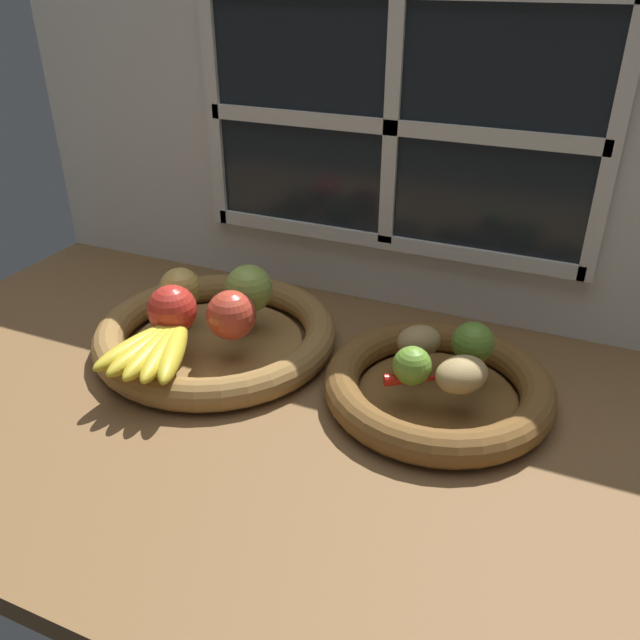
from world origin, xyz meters
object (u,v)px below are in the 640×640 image
object	(u,v)px
apple_red_right	(233,314)
lime_far	(473,343)
potato_oblong	(419,341)
potato_small	(461,376)
fruit_bowl_left	(216,335)
banana_bunch_front	(157,348)
apple_green_back	(249,289)
apple_red_front	(172,310)
chili_pepper	(424,378)
lime_near	(412,366)
fruit_bowl_right	(438,387)
apple_golden_left	(180,288)

from	to	relation	value
apple_red_right	lime_far	size ratio (longest dim) A/B	1.25
potato_oblong	potato_small	distance (cm)	9.86
lime_far	fruit_bowl_left	bearing A→B (deg)	-173.79
potato_oblong	banana_bunch_front	bearing A→B (deg)	-155.08
apple_green_back	apple_red_front	world-z (taller)	apple_green_back
chili_pepper	potato_small	bearing A→B (deg)	-24.06
fruit_bowl_left	potato_oblong	world-z (taller)	potato_oblong
potato_small	lime_near	bearing A→B (deg)	-173.33
lime_far	chili_pepper	distance (cm)	9.45
fruit_bowl_right	potato_oblong	bearing A→B (deg)	142.13
apple_green_back	banana_bunch_front	size ratio (longest dim) A/B	0.44
apple_red_right	banana_bunch_front	bearing A→B (deg)	-125.29
apple_red_right	apple_red_front	bearing A→B (deg)	-164.77
potato_oblong	potato_small	xyz separation A→B (cm)	(7.39, -6.52, 0.18)
fruit_bowl_left	potato_small	bearing A→B (deg)	-5.10
chili_pepper	apple_red_right	bearing A→B (deg)	149.61
fruit_bowl_right	apple_green_back	size ratio (longest dim) A/B	4.16
apple_green_back	lime_near	distance (cm)	30.86
apple_green_back	lime_near	bearing A→B (deg)	-17.76
fruit_bowl_right	apple_red_front	world-z (taller)	apple_red_front
apple_golden_left	banana_bunch_front	xyz separation A→B (cm)	(5.61, -14.34, -1.69)
lime_near	chili_pepper	xyz separation A→B (cm)	(1.59, 0.37, -1.75)
potato_oblong	potato_small	bearing A→B (deg)	-41.42
fruit_bowl_left	potato_oblong	size ratio (longest dim) A/B	5.89
fruit_bowl_right	lime_near	size ratio (longest dim) A/B	6.04
apple_red_right	apple_golden_left	distance (cm)	13.27
fruit_bowl_right	banana_bunch_front	distance (cm)	39.39
apple_red_front	potato_small	distance (cm)	42.78
lime_far	apple_red_right	bearing A→B (deg)	-168.13
fruit_bowl_left	apple_red_right	size ratio (longest dim) A/B	5.15
apple_red_right	potato_oblong	world-z (taller)	apple_red_right
fruit_bowl_right	potato_oblong	world-z (taller)	potato_oblong
apple_red_front	chili_pepper	xyz separation A→B (cm)	(38.02, 1.43, -2.84)
apple_golden_left	potato_oblong	xyz separation A→B (cm)	(38.86, 1.10, -1.13)
apple_golden_left	chili_pepper	bearing A→B (deg)	-7.92
potato_small	chili_pepper	bearing A→B (deg)	-175.59
fruit_bowl_right	chili_pepper	bearing A→B (deg)	-107.59
fruit_bowl_right	apple_golden_left	size ratio (longest dim) A/B	4.82
fruit_bowl_left	potato_oblong	bearing A→B (deg)	5.51
apple_red_front	potato_small	size ratio (longest dim) A/B	1.01
banana_bunch_front	potato_small	bearing A→B (deg)	12.38
apple_red_front	lime_far	world-z (taller)	apple_red_front
fruit_bowl_right	potato_small	distance (cm)	6.95
apple_red_front	potato_oblong	xyz separation A→B (cm)	(35.32, 8.31, -1.55)
fruit_bowl_left	banana_bunch_front	size ratio (longest dim) A/B	2.17
apple_green_back	potato_small	size ratio (longest dim) A/B	1.04
apple_golden_left	potato_oblong	size ratio (longest dim) A/B	1.02
fruit_bowl_right	potato_small	world-z (taller)	potato_small
fruit_bowl_left	lime_far	world-z (taller)	lime_far
fruit_bowl_left	apple_red_right	distance (cm)	8.53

